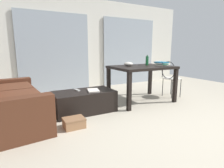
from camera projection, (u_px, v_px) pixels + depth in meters
The scene contains 14 objects.
ground_plane at pixel (135, 103), 3.85m from camera, with size 8.09×8.09×0.00m, color #B2A893.
wall_back at pixel (95, 44), 5.41m from camera, with size 6.19×0.10×2.53m, color silver.
curtains at pixel (96, 52), 5.38m from camera, with size 4.23×0.03×2.08m.
couch at pixel (9, 103), 2.80m from camera, with size 0.99×1.85×0.81m.
coffee_table at pixel (84, 101), 3.32m from camera, with size 1.08×0.59×0.39m.
craft_table at pixel (142, 71), 3.91m from camera, with size 1.28×0.92×0.78m.
wire_chair at pixel (170, 75), 4.30m from camera, with size 0.42×0.42×0.86m.
bottle_near at pixel (147, 61), 4.10m from camera, with size 0.06×0.06×0.23m.
bowl at pixel (128, 64), 3.89m from camera, with size 0.19×0.19×0.09m, color beige.
book_stack at pixel (162, 64), 3.99m from camera, with size 0.24×0.29×0.08m.
scissors at pixel (138, 65), 4.12m from camera, with size 0.07×0.10×0.00m.
tv_remote_primary at pixel (77, 90), 3.34m from camera, with size 0.04×0.16×0.02m, color #B7B7B2.
magazine at pixel (93, 90), 3.30m from camera, with size 0.19×0.29×0.02m, color silver.
shoebox at pixel (74, 123), 2.66m from camera, with size 0.30×0.24×0.14m.
Camera 1 is at (-2.19, -1.74, 1.14)m, focal length 29.14 mm.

